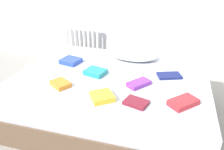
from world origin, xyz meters
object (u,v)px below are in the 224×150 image
at_px(textbook_blue, 71,61).
at_px(textbook_orange, 60,84).
at_px(bed, 111,96).
at_px(textbook_yellow, 102,97).
at_px(textbook_maroon, 136,102).
at_px(textbook_navy, 169,76).
at_px(textbook_purple, 139,84).
at_px(pillow, 133,55).
at_px(textbook_red, 183,102).
at_px(textbook_teal, 95,72).
at_px(radiator, 82,43).

xyz_separation_m(textbook_blue, textbook_orange, (0.14, -0.53, -0.00)).
bearing_deg(bed, textbook_orange, -139.15).
distance_m(textbook_yellow, textbook_orange, 0.47).
relative_size(bed, textbook_blue, 9.69).
height_order(textbook_maroon, textbook_navy, textbook_maroon).
relative_size(textbook_purple, textbook_maroon, 1.17).
xyz_separation_m(pillow, textbook_navy, (0.45, -0.37, -0.04)).
relative_size(pillow, textbook_blue, 2.77).
height_order(textbook_blue, textbook_red, textbook_blue).
bearing_deg(textbook_teal, textbook_orange, -110.81).
height_order(radiator, textbook_purple, radiator).
xyz_separation_m(bed, textbook_maroon, (0.35, -0.44, 0.27)).
xyz_separation_m(textbook_yellow, textbook_teal, (-0.22, 0.44, -0.00)).
relative_size(textbook_navy, textbook_red, 0.97).
bearing_deg(textbook_maroon, textbook_navy, 83.85).
distance_m(radiator, textbook_maroon, 2.02).
xyz_separation_m(textbook_teal, textbook_navy, (0.75, 0.15, -0.01)).
xyz_separation_m(radiator, textbook_blue, (0.28, -1.01, 0.14)).
bearing_deg(textbook_orange, textbook_purple, 48.99).
relative_size(pillow, textbook_teal, 2.77).
bearing_deg(textbook_purple, textbook_blue, 107.91).
bearing_deg(pillow, textbook_yellow, -94.95).
xyz_separation_m(radiator, textbook_orange, (0.43, -1.54, 0.14)).
bearing_deg(textbook_blue, textbook_yellow, -35.46).
height_order(textbook_purple, textbook_red, textbook_red).
relative_size(textbook_yellow, textbook_orange, 0.99).
relative_size(bed, textbook_yellow, 10.84).
bearing_deg(textbook_navy, textbook_teal, 170.35).
bearing_deg(textbook_navy, textbook_purple, -155.97).
xyz_separation_m(textbook_blue, textbook_purple, (0.86, -0.32, -0.00)).
relative_size(bed, radiator, 3.53).
xyz_separation_m(textbook_purple, textbook_teal, (-0.48, 0.12, 0.00)).
bearing_deg(textbook_maroon, textbook_yellow, -161.74).
distance_m(radiator, textbook_orange, 1.61).
relative_size(textbook_teal, textbook_orange, 1.11).
height_order(textbook_orange, textbook_navy, textbook_orange).
distance_m(pillow, textbook_red, 1.04).
bearing_deg(textbook_teal, textbook_red, -6.71).
height_order(bed, radiator, radiator).
distance_m(bed, textbook_orange, 0.59).
xyz_separation_m(textbook_blue, textbook_maroon, (0.89, -0.63, -0.01)).
height_order(bed, textbook_yellow, textbook_yellow).
distance_m(textbook_purple, textbook_teal, 0.50).
bearing_deg(textbook_yellow, radiator, 171.26).
xyz_separation_m(textbook_teal, textbook_maroon, (0.51, -0.43, -0.01)).
relative_size(textbook_yellow, textbook_navy, 0.79).
bearing_deg(textbook_orange, pillow, 90.21).
xyz_separation_m(textbook_yellow, textbook_blue, (-0.59, 0.64, -0.00)).
bearing_deg(textbook_blue, pillow, 37.16).
height_order(textbook_blue, textbook_teal, textbook_blue).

